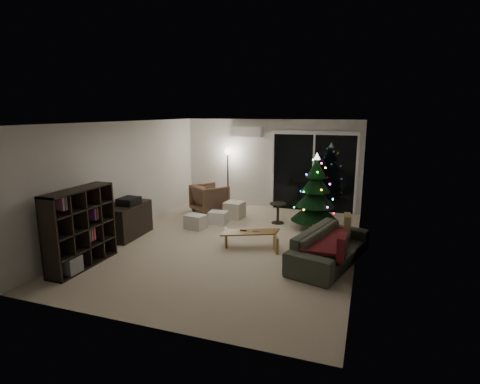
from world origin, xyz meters
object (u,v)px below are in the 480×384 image
object	(u,v)px
media_cabinet	(130,221)
sofa	(330,247)
armchair	(210,198)
christmas_tree	(315,191)
bookshelf	(73,227)
coffee_table	(250,240)

from	to	relation	value
media_cabinet	sofa	bearing A→B (deg)	-3.26
armchair	christmas_tree	size ratio (longest dim) A/B	0.47
christmas_tree	armchair	bearing A→B (deg)	169.52
bookshelf	sofa	bearing A→B (deg)	-2.88
bookshelf	coffee_table	size ratio (longest dim) A/B	1.27
media_cabinet	armchair	world-z (taller)	armchair
sofa	christmas_tree	distance (m)	2.15
armchair	coffee_table	distance (m)	2.98
media_cabinet	coffee_table	distance (m)	2.73
coffee_table	bookshelf	bearing A→B (deg)	-170.32
sofa	coffee_table	world-z (taller)	sofa
bookshelf	media_cabinet	size ratio (longest dim) A/B	1.21
bookshelf	armchair	size ratio (longest dim) A/B	1.67
coffee_table	christmas_tree	xyz separation A→B (m)	(1.03, 1.76, 0.72)
armchair	sofa	world-z (taller)	armchair
bookshelf	coffee_table	bearing A→B (deg)	10.75
bookshelf	armchair	world-z (taller)	bookshelf
bookshelf	christmas_tree	size ratio (longest dim) A/B	0.79
media_cabinet	coffee_table	size ratio (longest dim) A/B	1.04
bookshelf	armchair	xyz separation A→B (m)	(0.82, 4.12, -0.32)
media_cabinet	christmas_tree	xyz separation A→B (m)	(3.74, 1.92, 0.53)
media_cabinet	christmas_tree	bearing A→B (deg)	24.86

